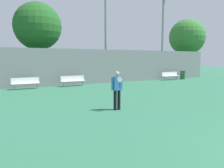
% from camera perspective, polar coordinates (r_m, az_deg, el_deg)
% --- Properties ---
extents(tennis_player, '(0.54, 0.42, 1.70)m').
position_cam_1_polar(tennis_player, '(9.51, 1.35, -1.14)').
color(tennis_player, black).
rests_on(tennis_player, ground_plane).
extents(bench_courtside_near, '(2.10, 0.40, 0.84)m').
position_cam_1_polar(bench_courtside_near, '(23.90, 14.96, 2.29)').
color(bench_courtside_near, white).
rests_on(bench_courtside_near, ground_plane).
extents(bench_courtside_far, '(1.99, 0.40, 0.84)m').
position_cam_1_polar(bench_courtside_far, '(17.35, -21.66, 0.47)').
color(bench_courtside_far, white).
rests_on(bench_courtside_far, ground_plane).
extents(bench_adjacent_court, '(1.99, 0.40, 0.84)m').
position_cam_1_polar(bench_adjacent_court, '(18.18, -10.17, 1.10)').
color(bench_adjacent_court, white).
rests_on(bench_adjacent_court, ground_plane).
extents(light_pole_near_left, '(0.90, 0.60, 8.75)m').
position_cam_1_polar(light_pole_near_left, '(24.57, 13.13, 13.20)').
color(light_pole_near_left, '#939399').
rests_on(light_pole_near_left, ground_plane).
extents(light_pole_far_right, '(0.90, 0.60, 10.59)m').
position_cam_1_polar(light_pole_far_right, '(21.65, -1.62, 16.82)').
color(light_pole_far_right, '#939399').
rests_on(light_pole_far_right, ground_plane).
extents(trash_bin, '(0.54, 0.54, 0.92)m').
position_cam_1_polar(trash_bin, '(25.03, 17.99, 2.25)').
color(trash_bin, '#235B33').
rests_on(trash_bin, ground_plane).
extents(back_fence, '(32.92, 0.06, 3.06)m').
position_cam_1_polar(back_fence, '(18.72, -11.68, 4.34)').
color(back_fence, gray).
rests_on(back_fence, ground_plane).
extents(tree_green_tall, '(4.08, 4.08, 7.07)m').
position_cam_1_polar(tree_green_tall, '(20.59, -18.85, 14.03)').
color(tree_green_tall, brown).
rests_on(tree_green_tall, ground_plane).
extents(tree_dark_dense, '(4.54, 4.54, 7.26)m').
position_cam_1_polar(tree_dark_dense, '(30.14, 19.02, 11.49)').
color(tree_dark_dense, brown).
rests_on(tree_dark_dense, ground_plane).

